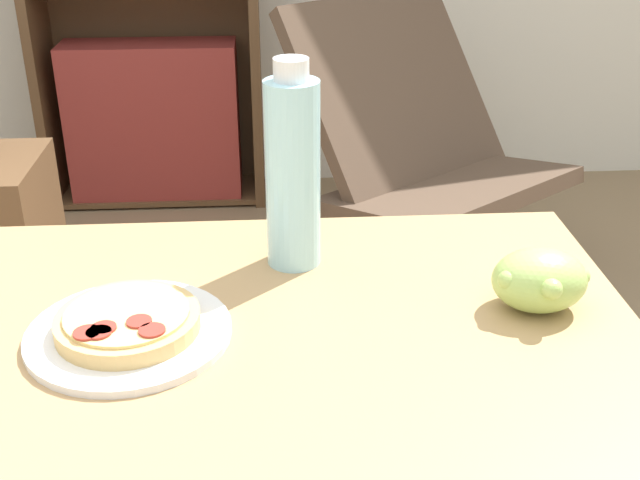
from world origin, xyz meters
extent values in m
cube|color=tan|center=(0.14, 0.01, 0.76)|extent=(1.07, 0.94, 0.03)
cylinder|color=tan|center=(0.61, 0.43, 0.37)|extent=(0.06, 0.06, 0.74)
cylinder|color=white|center=(0.06, 0.17, 0.78)|extent=(0.24, 0.24, 0.01)
cylinder|color=#DBB26B|center=(0.06, 0.17, 0.80)|extent=(0.17, 0.17, 0.02)
cylinder|color=#EACC7A|center=(0.06, 0.17, 0.81)|extent=(0.14, 0.14, 0.00)
cylinder|color=#A83328|center=(0.02, 0.12, 0.81)|extent=(0.03, 0.03, 0.00)
cylinder|color=#A83328|center=(0.03, 0.12, 0.81)|extent=(0.03, 0.03, 0.00)
cylinder|color=#A83328|center=(0.07, 0.14, 0.81)|extent=(0.03, 0.03, 0.00)
cylinder|color=#A83328|center=(0.09, 0.12, 0.81)|extent=(0.03, 0.03, 0.00)
cylinder|color=#A83328|center=(0.04, 0.13, 0.81)|extent=(0.03, 0.03, 0.00)
ellipsoid|color=#A8CC66|center=(0.55, 0.20, 0.82)|extent=(0.12, 0.09, 0.08)
sphere|color=#A8CC66|center=(0.57, 0.23, 0.83)|extent=(0.02, 0.02, 0.02)
sphere|color=#A8CC66|center=(0.56, 0.21, 0.83)|extent=(0.02, 0.02, 0.02)
sphere|color=#A8CC66|center=(0.59, 0.19, 0.81)|extent=(0.03, 0.03, 0.03)
sphere|color=#A8CC66|center=(0.60, 0.19, 0.83)|extent=(0.02, 0.02, 0.02)
sphere|color=#A8CC66|center=(0.55, 0.16, 0.83)|extent=(0.03, 0.03, 0.03)
sphere|color=#A8CC66|center=(0.55, 0.18, 0.83)|extent=(0.02, 0.02, 0.02)
sphere|color=#A8CC66|center=(0.51, 0.19, 0.83)|extent=(0.03, 0.03, 0.03)
cylinder|color=#A3DBEA|center=(0.26, 0.34, 0.91)|extent=(0.07, 0.07, 0.25)
cylinder|color=white|center=(0.26, 0.34, 1.05)|extent=(0.05, 0.05, 0.03)
cube|color=black|center=(0.76, 1.64, 0.05)|extent=(0.83, 0.81, 0.10)
cube|color=brown|center=(0.76, 1.57, 0.36)|extent=(0.84, 0.80, 0.14)
cube|color=brown|center=(0.63, 1.82, 0.60)|extent=(0.79, 0.73, 0.55)
cube|color=brown|center=(-0.22, 2.45, 0.02)|extent=(0.78, 0.29, 0.02)
cube|color=#99332D|center=(-0.22, 2.42, 0.33)|extent=(0.66, 0.21, 0.60)
camera|label=1|loc=(0.23, -0.64, 1.30)|focal=45.00mm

